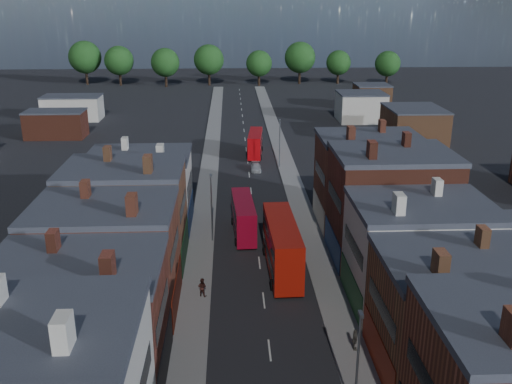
{
  "coord_description": "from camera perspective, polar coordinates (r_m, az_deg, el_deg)",
  "views": [
    {
      "loc": [
        -2.9,
        -31.29,
        27.08
      ],
      "look_at": [
        0.0,
        32.05,
        5.3
      ],
      "focal_mm": 40.0,
      "sensor_mm": 36.0,
      "label": 1
    }
  ],
  "objects": [
    {
      "name": "ped_1",
      "position": [
        54.91,
        -5.41,
        -9.45
      ],
      "size": [
        1.01,
        0.81,
        1.82
      ],
      "primitive_type": "imported",
      "rotation": [
        0.0,
        0.0,
        2.71
      ],
      "color": "#3B1D17",
      "rests_on": "pavement_west"
    },
    {
      "name": "bus_1",
      "position": [
        58.75,
        2.61,
        -5.36
      ],
      "size": [
        3.44,
        12.54,
        5.38
      ],
      "rotation": [
        0.0,
        0.0,
        0.03
      ],
      "color": "#B8160A",
      "rests_on": "ground"
    },
    {
      "name": "lamp_post_1",
      "position": [
        39.31,
        10.15,
        -16.07
      ],
      "size": [
        0.25,
        0.7,
        8.12
      ],
      "color": "slate",
      "rests_on": "ground"
    },
    {
      "name": "bus_0",
      "position": [
        67.86,
        -1.26,
        -2.44
      ],
      "size": [
        2.93,
        10.08,
        4.31
      ],
      "rotation": [
        0.0,
        0.0,
        0.05
      ],
      "color": "#A20921",
      "rests_on": "ground"
    },
    {
      "name": "bus_2",
      "position": [
        102.26,
        -0.08,
        4.92
      ],
      "size": [
        3.13,
        9.92,
        4.21
      ],
      "rotation": [
        0.0,
        0.0,
        -0.09
      ],
      "color": "#B2070C",
      "rests_on": "ground"
    },
    {
      "name": "terrace_east",
      "position": [
        41.47,
        22.54,
        -13.64
      ],
      "size": [
        12.0,
        80.0,
        11.47
      ],
      "primitive_type": "cube",
      "color": "#612B1B",
      "rests_on": "ground"
    },
    {
      "name": "terrace_west",
      "position": [
        39.47,
        -19.17,
        -14.97
      ],
      "size": [
        12.0,
        80.0,
        11.47
      ],
      "primitive_type": "cube",
      "color": "#612B1B",
      "rests_on": "ground"
    },
    {
      "name": "lamp_post_2",
      "position": [
        65.29,
        -4.48,
        -1.14
      ],
      "size": [
        0.25,
        0.7,
        8.12
      ],
      "color": "slate",
      "rests_on": "ground"
    },
    {
      "name": "car_3",
      "position": [
        93.49,
        0.0,
        2.48
      ],
      "size": [
        1.62,
        3.92,
        1.13
      ],
      "primitive_type": "imported",
      "rotation": [
        0.0,
        0.0,
        -0.01
      ],
      "color": "silver",
      "rests_on": "ground"
    },
    {
      "name": "pavement_east",
      "position": [
        86.18,
        3.78,
        0.64
      ],
      "size": [
        3.0,
        200.0,
        0.12
      ],
      "primitive_type": "cube",
      "color": "gray",
      "rests_on": "ground"
    },
    {
      "name": "ped_3",
      "position": [
        47.83,
        9.86,
        -14.34
      ],
      "size": [
        0.51,
        1.09,
        1.84
      ],
      "primitive_type": "imported",
      "rotation": [
        0.0,
        0.0,
        1.55
      ],
      "color": "#514D45",
      "rests_on": "pavement_east"
    },
    {
      "name": "pavement_west",
      "position": [
        85.74,
        -4.89,
        0.52
      ],
      "size": [
        3.0,
        200.0,
        0.12
      ],
      "primitive_type": "cube",
      "color": "gray",
      "rests_on": "ground"
    },
    {
      "name": "lamp_post_3",
      "position": [
        94.34,
        2.39,
        5.22
      ],
      "size": [
        0.25,
        0.7,
        8.12
      ],
      "color": "slate",
      "rests_on": "ground"
    },
    {
      "name": "car_2",
      "position": [
        78.91,
        -1.23,
        -0.63
      ],
      "size": [
        2.18,
        4.58,
        1.26
      ],
      "primitive_type": "imported",
      "rotation": [
        0.0,
        0.0,
        -0.02
      ],
      "color": "black",
      "rests_on": "ground"
    }
  ]
}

